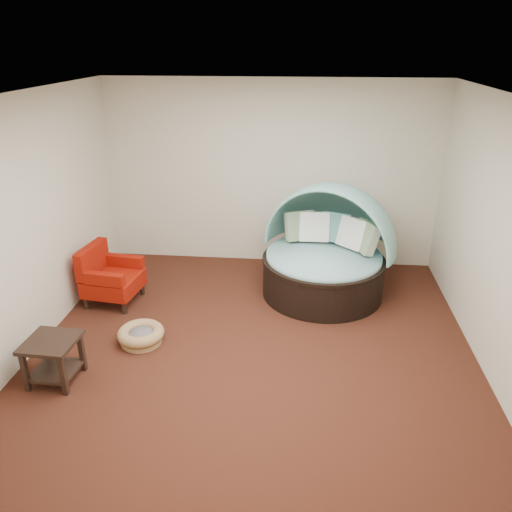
# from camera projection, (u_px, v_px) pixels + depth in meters

# --- Properties ---
(floor) EXTENTS (5.00, 5.00, 0.00)m
(floor) POSITION_uv_depth(u_px,v_px,m) (255.00, 346.00, 5.81)
(floor) COLOR #472014
(floor) RESTS_ON ground
(wall_back) EXTENTS (5.00, 0.00, 5.00)m
(wall_back) POSITION_uv_depth(u_px,v_px,m) (271.00, 175.00, 7.53)
(wall_back) COLOR beige
(wall_back) RESTS_ON floor
(wall_front) EXTENTS (5.00, 0.00, 5.00)m
(wall_front) POSITION_uv_depth(u_px,v_px,m) (212.00, 385.00, 2.97)
(wall_front) COLOR beige
(wall_front) RESTS_ON floor
(wall_left) EXTENTS (0.00, 5.00, 5.00)m
(wall_left) POSITION_uv_depth(u_px,v_px,m) (29.00, 226.00, 5.48)
(wall_left) COLOR beige
(wall_left) RESTS_ON floor
(wall_right) EXTENTS (0.00, 5.00, 5.00)m
(wall_right) POSITION_uv_depth(u_px,v_px,m) (501.00, 243.00, 5.02)
(wall_right) COLOR beige
(wall_right) RESTS_ON floor
(ceiling) EXTENTS (5.00, 5.00, 0.00)m
(ceiling) POSITION_uv_depth(u_px,v_px,m) (254.00, 95.00, 4.69)
(ceiling) COLOR white
(ceiling) RESTS_ON wall_back
(canopy_daybed) EXTENTS (2.20, 2.17, 1.53)m
(canopy_daybed) POSITION_uv_depth(u_px,v_px,m) (327.00, 244.00, 6.81)
(canopy_daybed) COLOR black
(canopy_daybed) RESTS_ON floor
(pet_basket) EXTENTS (0.71, 0.71, 0.19)m
(pet_basket) POSITION_uv_depth(u_px,v_px,m) (141.00, 335.00, 5.85)
(pet_basket) COLOR olive
(pet_basket) RESTS_ON floor
(red_armchair) EXTENTS (0.76, 0.76, 0.80)m
(red_armchair) POSITION_uv_depth(u_px,v_px,m) (109.00, 277.00, 6.67)
(red_armchair) COLOR black
(red_armchair) RESTS_ON floor
(side_table) EXTENTS (0.53, 0.53, 0.49)m
(side_table) POSITION_uv_depth(u_px,v_px,m) (53.00, 355.00, 5.12)
(side_table) COLOR black
(side_table) RESTS_ON floor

